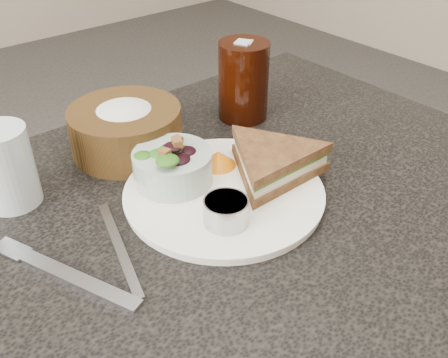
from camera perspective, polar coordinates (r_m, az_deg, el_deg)
dinner_plate at (r=0.70m, az=-0.00°, el=-1.62°), size 0.28×0.28×0.01m
sandwich at (r=0.71m, az=5.51°, el=1.91°), size 0.18×0.18×0.05m
salad_bowl at (r=0.70m, az=-5.90°, el=1.99°), size 0.13×0.13×0.07m
dressing_ramekin at (r=0.63m, az=0.23°, el=-3.75°), size 0.07×0.07×0.03m
orange_wedge at (r=0.74m, az=-0.67°, el=2.36°), size 0.08×0.08×0.02m
fork at (r=0.61m, az=-17.06°, el=-10.59°), size 0.09×0.18×0.01m
knife at (r=0.63m, az=-11.88°, el=-7.64°), size 0.06×0.18×0.00m
bread_basket at (r=0.80m, az=-11.21°, el=6.34°), size 0.21×0.21×0.10m
cola_glass at (r=0.88m, az=2.24°, el=11.50°), size 0.09×0.09×0.15m
water_glass at (r=0.72m, az=-23.67°, el=1.26°), size 0.08×0.08×0.11m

